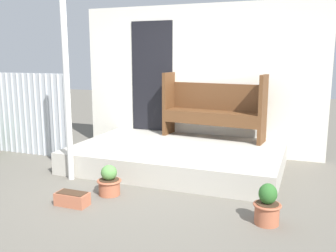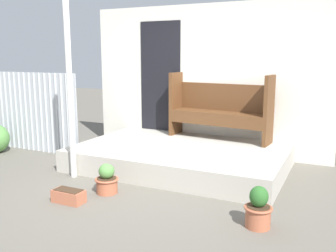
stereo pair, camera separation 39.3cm
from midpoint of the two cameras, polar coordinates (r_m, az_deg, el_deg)
ground_plane at (r=5.07m, az=-1.79°, el=-9.19°), size 24.00×24.00×0.00m
porch_slab at (r=5.88m, az=3.89°, el=-4.72°), size 3.17×2.08×0.33m
house_wall at (r=6.70m, az=7.11°, el=7.00°), size 4.37×0.08×2.60m
fence_corrugated at (r=7.39m, az=-20.35°, el=2.17°), size 2.67×0.05×1.43m
support_post at (r=5.33m, az=-12.70°, el=5.19°), size 0.08×0.08×2.48m
bench at (r=6.37m, az=9.68°, el=2.91°), size 1.77×0.58×1.10m
flower_pot_left at (r=4.82m, az=-6.99°, el=-8.25°), size 0.31×0.31×0.38m
flower_pot_middle at (r=4.03m, az=16.40°, el=-12.15°), size 0.29×0.29×0.44m
planter_box_rect at (r=4.63m, az=-12.53°, el=-10.40°), size 0.39×0.19×0.16m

